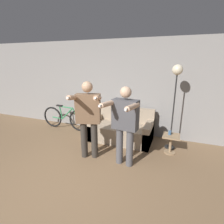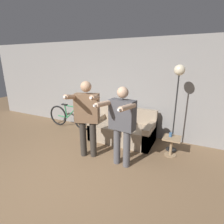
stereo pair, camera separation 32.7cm
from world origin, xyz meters
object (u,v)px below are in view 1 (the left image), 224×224
Objects in this scene: side_table at (171,141)px; cup at (170,133)px; person_left at (88,115)px; bicycle at (65,118)px; floor_lamp at (176,82)px; person_right at (125,121)px; couch at (121,130)px; cat at (119,103)px.

cup is (-0.04, 0.03, 0.17)m from side_table.
person_left is 1.03× the size of bicycle.
side_table is at bearing -37.65° from cup.
cup is at bearing -6.52° from bicycle.
bicycle is at bearing 122.91° from person_left.
person_left is at bearing -146.06° from floor_lamp.
person_left is at bearing -173.77° from person_right.
person_right is 1.52m from floor_lamp.
cat is (-0.18, 0.32, 0.64)m from couch.
cup is (1.42, -0.57, -0.43)m from cat.
side_table is (1.28, -0.28, 0.03)m from couch.
bicycle is at bearing -172.52° from cat.
person_left is 3.82× the size of side_table.
person_right reaches higher than bicycle.
person_left is 3.12× the size of cat.
couch is 1.83m from floor_lamp.
couch is 0.74m from cat.
cup is (1.60, 0.86, -0.49)m from person_left.
cat is 1.63m from floor_lamp.
person_left reaches higher than couch.
floor_lamp reaches higher than cup.
cup is at bearing 10.48° from person_left.
couch is 1.01× the size of bicycle.
person_left is (-0.36, -1.11, 0.70)m from couch.
cat is (0.17, 1.42, -0.06)m from person_left.
couch is at bearing 167.68° from side_table.
floor_lamp is at bearing 84.68° from cup.
floor_lamp reaches higher than cat.
floor_lamp is 1.22× the size of bicycle.
floor_lamp is at bearing -0.74° from couch.
person_left is 0.79m from person_right.
cat is at bearing 65.34° from person_left.
person_right is at bearing -28.16° from bicycle.
bicycle is (-1.83, 0.10, 0.07)m from couch.
couch is 0.83× the size of floor_lamp.
couch is 0.98× the size of person_left.
cat is at bearing 119.70° from person_right.
cat is 1.75m from bicycle.
bicycle is (-3.11, 0.38, 0.04)m from side_table.
cup reaches higher than side_table.
person_left is at bearing -107.93° from couch.
cup is 3.09m from bicycle.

